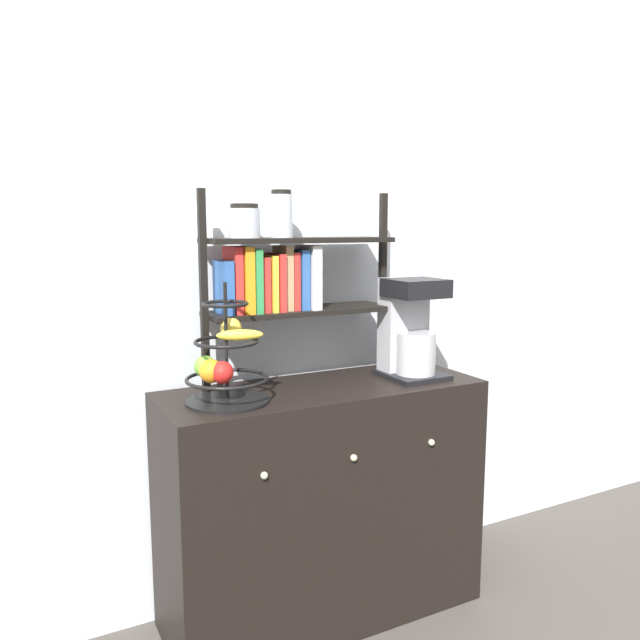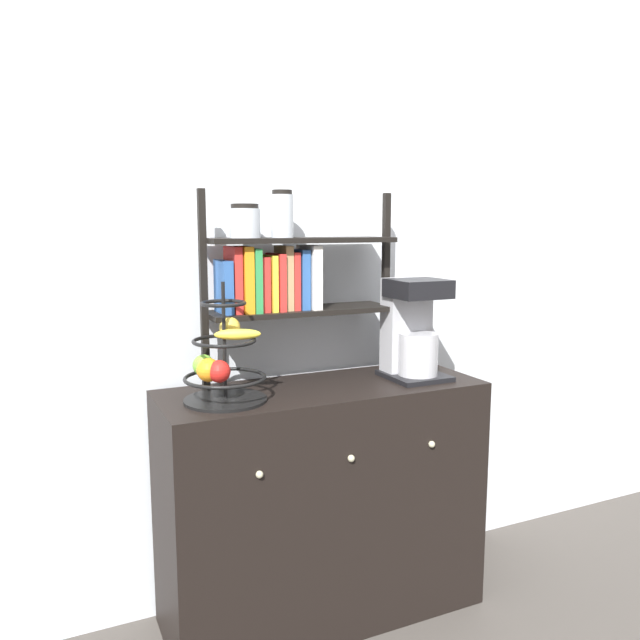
% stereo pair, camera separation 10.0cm
% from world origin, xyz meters
% --- Properties ---
extents(wall_back, '(7.00, 0.05, 2.60)m').
position_xyz_m(wall_back, '(0.00, 0.47, 1.30)').
color(wall_back, silver).
rests_on(wall_back, ground_plane).
extents(sideboard, '(1.16, 0.44, 0.87)m').
position_xyz_m(sideboard, '(0.00, 0.21, 0.44)').
color(sideboard, black).
rests_on(sideboard, ground_plane).
extents(coffee_maker, '(0.21, 0.23, 0.37)m').
position_xyz_m(coffee_maker, '(0.37, 0.21, 1.06)').
color(coffee_maker, black).
rests_on(coffee_maker, sideboard).
extents(fruit_stand, '(0.27, 0.27, 0.39)m').
position_xyz_m(fruit_stand, '(-0.38, 0.18, 1.00)').
color(fruit_stand, black).
rests_on(fruit_stand, sideboard).
extents(shelf_hutch, '(0.74, 0.20, 0.69)m').
position_xyz_m(shelf_hutch, '(-0.12, 0.32, 1.28)').
color(shelf_hutch, black).
rests_on(shelf_hutch, sideboard).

